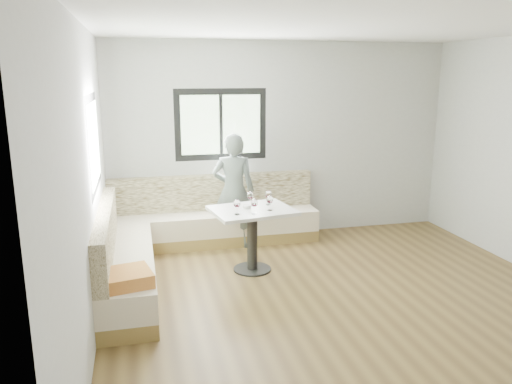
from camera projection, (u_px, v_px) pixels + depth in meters
room at (343, 170)px, 4.94m from camera, size 5.01×5.01×2.81m
banquette at (180, 237)px, 6.30m from camera, size 2.90×2.80×0.95m
table at (252, 224)px, 5.98m from camera, size 1.05×0.88×0.78m
person at (234, 191)px, 6.79m from camera, size 0.65×0.51×1.58m
olive_ramekin at (247, 206)px, 5.97m from camera, size 0.10×0.10×0.04m
wine_glass_a at (237, 204)px, 5.67m from camera, size 0.08×0.08×0.18m
wine_glass_b at (254, 203)px, 5.70m from camera, size 0.08×0.08×0.18m
wine_glass_c at (270, 200)px, 5.85m from camera, size 0.08×0.08×0.18m
wine_glass_d at (250, 196)px, 6.04m from camera, size 0.08×0.08×0.18m
wine_glass_e at (268, 195)px, 6.10m from camera, size 0.08×0.08×0.18m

